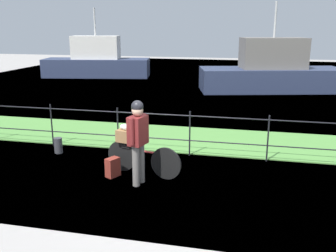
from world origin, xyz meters
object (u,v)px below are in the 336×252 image
(bicycle_main, at_px, (142,159))
(wooden_crate, at_px, (126,136))
(moored_boat_near, at_px, (272,72))
(terrier_dog, at_px, (127,127))
(backpack_on_paving, at_px, (113,167))
(cyclist_person, at_px, (138,135))
(mooring_bollard, at_px, (58,145))
(moored_boat_mid, at_px, (97,62))

(bicycle_main, distance_m, wooden_crate, 0.59)
(wooden_crate, relative_size, moored_boat_near, 0.05)
(terrier_dog, bearing_deg, wooden_crate, 166.82)
(backpack_on_paving, xyz_separation_m, moored_boat_near, (3.58, 11.61, 0.69))
(cyclist_person, xyz_separation_m, moored_boat_near, (2.94, 11.85, -0.11))
(wooden_crate, bearing_deg, cyclist_person, -52.16)
(cyclist_person, distance_m, backpack_on_paving, 1.05)
(mooring_bollard, bearing_deg, bicycle_main, -20.03)
(bicycle_main, xyz_separation_m, backpack_on_paving, (-0.57, -0.24, -0.15))
(wooden_crate, relative_size, moored_boat_mid, 0.06)
(mooring_bollard, xyz_separation_m, moored_boat_near, (5.41, 10.49, 0.70))
(terrier_dog, relative_size, cyclist_person, 0.19)
(backpack_on_paving, height_order, mooring_bollard, backpack_on_paving)
(moored_boat_near, bearing_deg, cyclist_person, -103.94)
(bicycle_main, distance_m, moored_boat_mid, 15.98)
(backpack_on_paving, bearing_deg, moored_boat_mid, -129.23)
(bicycle_main, distance_m, backpack_on_paving, 0.64)
(cyclist_person, height_order, backpack_on_paving, cyclist_person)
(moored_boat_near, xyz_separation_m, moored_boat_mid, (-10.10, 2.94, -0.02))
(bicycle_main, xyz_separation_m, moored_boat_mid, (-7.10, 14.31, 0.52))
(bicycle_main, height_order, wooden_crate, wooden_crate)
(cyclist_person, relative_size, moored_boat_near, 0.24)
(terrier_dog, height_order, mooring_bollard, terrier_dog)
(cyclist_person, relative_size, mooring_bollard, 4.42)
(wooden_crate, xyz_separation_m, moored_boat_near, (3.38, 11.28, 0.10))
(wooden_crate, relative_size, backpack_on_paving, 0.95)
(terrier_dog, distance_m, moored_boat_mid, 15.75)
(backpack_on_paving, height_order, moored_boat_mid, moored_boat_mid)
(moored_boat_mid, bearing_deg, moored_boat_near, -16.24)
(wooden_crate, distance_m, backpack_on_paving, 0.71)
(terrier_dog, relative_size, backpack_on_paving, 0.81)
(mooring_bollard, relative_size, moored_boat_near, 0.05)
(terrier_dog, distance_m, backpack_on_paving, 0.89)
(bicycle_main, height_order, backpack_on_paving, bicycle_main)
(moored_boat_near, bearing_deg, mooring_bollard, -117.30)
(wooden_crate, height_order, cyclist_person, cyclist_person)
(mooring_bollard, xyz_separation_m, moored_boat_mid, (-4.68, 13.43, 0.69))
(terrier_dog, distance_m, mooring_bollard, 2.35)
(bicycle_main, xyz_separation_m, cyclist_person, (0.06, -0.48, 0.65))
(backpack_on_paving, relative_size, mooring_bollard, 1.05)
(wooden_crate, height_order, mooring_bollard, wooden_crate)
(cyclist_person, xyz_separation_m, mooring_bollard, (-2.47, 1.36, -0.81))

